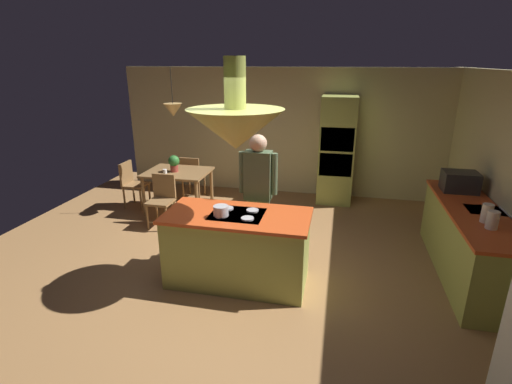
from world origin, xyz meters
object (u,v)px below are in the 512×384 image
person_at_island (258,188)px  dining_table (178,176)px  canister_sugar (487,213)px  cooking_pot_on_cooktop (221,211)px  canister_flour (492,220)px  microwave_on_counter (460,182)px  chair_facing_island (162,197)px  oven_tower (337,151)px  potted_plant_on_table (174,163)px  chair_at_corner (132,181)px  kitchen_island (238,248)px  chair_by_back_wall (192,175)px  cup_on_table (165,172)px

person_at_island → dining_table: bearing=142.3°
canister_sugar → cooking_pot_on_cooktop: canister_sugar is taller
canister_sugar → dining_table: bearing=159.3°
canister_flour → microwave_on_counter: (0.00, 1.31, 0.04)m
person_at_island → canister_flour: size_ratio=8.59×
person_at_island → chair_facing_island: size_ratio=2.02×
oven_tower → potted_plant_on_table: size_ratio=6.84×
dining_table → chair_at_corner: size_ratio=1.30×
oven_tower → canister_flour: oven_tower is taller
chair_at_corner → cooking_pot_on_cooktop: bearing=-131.9°
kitchen_island → canister_sugar: bearing=7.7°
dining_table → chair_by_back_wall: size_ratio=1.30×
oven_tower → chair_by_back_wall: 2.89m
chair_at_corner → canister_flour: (5.48, -1.90, 0.51)m
oven_tower → person_at_island: bearing=-111.4°
potted_plant_on_table → kitchen_island: bearing=-49.9°
kitchen_island → dining_table: size_ratio=1.57×
person_at_island → chair_facing_island: (-1.81, 0.72, -0.51)m
person_at_island → canister_sugar: bearing=-6.7°
canister_flour → cooking_pot_on_cooktop: size_ratio=1.14×
potted_plant_on_table → cup_on_table: potted_plant_on_table is taller
kitchen_island → dining_table: (-1.70, 2.10, 0.20)m
dining_table → chair_at_corner: chair_at_corner is taller
person_at_island → potted_plant_on_table: size_ratio=5.85×
chair_facing_island → chair_by_back_wall: 1.34m
canister_flour → cooking_pot_on_cooktop: bearing=-173.7°
chair_at_corner → cup_on_table: size_ratio=9.67×
person_at_island → chair_facing_island: person_at_island is taller
cup_on_table → microwave_on_counter: size_ratio=0.20×
dining_table → person_at_island: size_ratio=0.64×
potted_plant_on_table → chair_facing_island: bearing=-86.2°
dining_table → cup_on_table: bearing=-121.2°
microwave_on_counter → cup_on_table: bearing=175.6°
canister_sugar → microwave_on_counter: size_ratio=0.48×
cooking_pot_on_cooktop → potted_plant_on_table: bearing=125.7°
kitchen_island → chair_by_back_wall: 3.25m
canister_sugar → chair_by_back_wall: bearing=152.3°
chair_at_corner → chair_facing_island: bearing=-125.4°
kitchen_island → cup_on_table: 2.65m
kitchen_island → canister_sugar: 2.92m
dining_table → chair_facing_island: (0.00, -0.67, -0.16)m
cup_on_table → cooking_pot_on_cooktop: size_ratio=0.50×
chair_facing_island → person_at_island: bearing=-21.8°
kitchen_island → person_at_island: bearing=81.5°
dining_table → person_at_island: (1.81, -1.39, 0.35)m
canister_flour → canister_sugar: (0.00, 0.18, 0.01)m
oven_tower → potted_plant_on_table: (-2.84, -1.17, -0.10)m
oven_tower → chair_at_corner: size_ratio=2.36×
oven_tower → chair_by_back_wall: oven_tower is taller
kitchen_island → cup_on_table: bearing=134.4°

